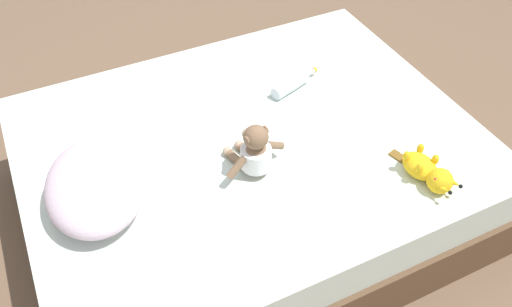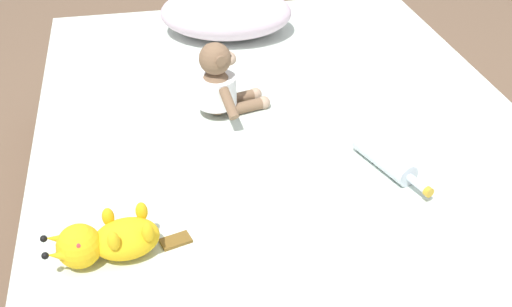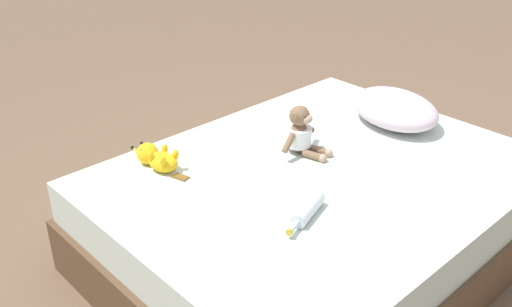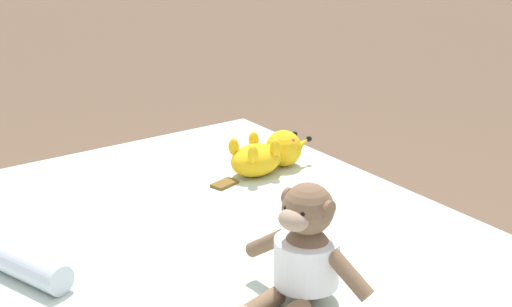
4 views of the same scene
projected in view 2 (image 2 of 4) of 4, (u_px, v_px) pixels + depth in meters
ground_plane at (279, 233)px, 2.19m from camera, size 16.00×16.00×0.00m
bed at (280, 180)px, 2.06m from camera, size 1.52×1.95×0.47m
pillow at (226, 13)px, 2.40m from camera, size 0.57×0.47×0.17m
plush_monkey at (219, 85)px, 1.90m from camera, size 0.24×0.29×0.24m
plush_yellow_creature at (107, 241)px, 1.40m from camera, size 0.33×0.13×0.10m
glass_bottle at (386, 159)px, 1.69m from camera, size 0.13×0.28×0.06m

